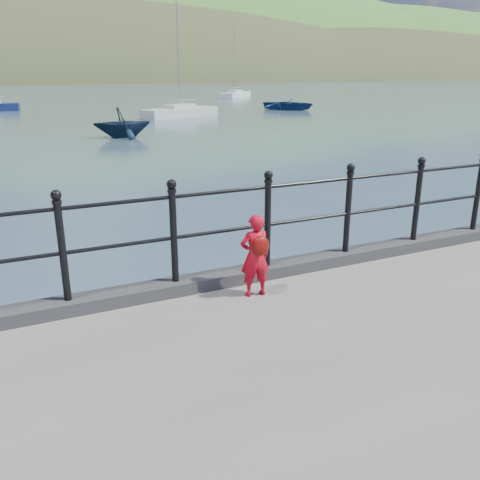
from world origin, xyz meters
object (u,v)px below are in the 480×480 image
child (255,255)px  launch_blue (289,104)px  sailboat_far (235,95)px  sailboat_near (180,113)px  railing (222,219)px  launch_navy (122,122)px

child → launch_blue: size_ratio=0.19×
child → sailboat_far: 69.35m
sailboat_near → sailboat_far: bearing=35.1°
child → sailboat_near: bearing=-102.3°
launch_blue → sailboat_near: bearing=165.1°
child → sailboat_near: size_ratio=0.11×
sailboat_near → child: bearing=-130.1°
sailboat_near → railing: bearing=-130.6°
railing → launch_blue: railing is taller
sailboat_far → railing: bearing=-160.1°
railing → launch_navy: size_ratio=5.83×
railing → child: bearing=-65.8°
child → launch_navy: (3.82, 23.60, -0.67)m
child → launch_blue: bearing=-115.8°
child → railing: bearing=-60.6°
railing → sailboat_near: 36.36m
launch_blue → sailboat_near: 12.48m
railing → sailboat_far: sailboat_far is taller
sailboat_far → child: bearing=-159.8°
launch_blue → launch_navy: 24.23m
launch_blue → child: bearing=-151.5°
child → launch_navy: child is taller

